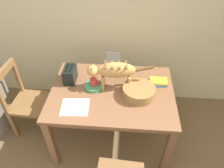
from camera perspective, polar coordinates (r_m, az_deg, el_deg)
The scene contains 10 objects.
wall_rear at distance 2.70m, azimuth 3.38°, elevation 17.90°, with size 5.08×0.11×2.50m.
dining_table at distance 2.33m, azimuth -0.00°, elevation -3.51°, with size 1.30×0.95×0.76m.
cat at distance 2.17m, azimuth 0.31°, elevation 3.54°, with size 0.67×0.18×0.32m.
saucer_bowl at distance 2.31m, azimuth -4.85°, elevation -0.51°, with size 0.21×0.21×0.03m, color #3E8C56.
coffee_mug at distance 2.27m, azimuth -4.84°, elevation 0.56°, with size 0.12×0.08×0.08m.
magazine at distance 2.13m, azimuth -9.84°, elevation -6.07°, with size 0.27×0.23×0.01m, color silver.
book_stack at distance 2.40m, azimuth 12.16°, elevation 0.55°, with size 0.20×0.14×0.04m.
wicker_basket at distance 2.20m, azimuth 7.14°, elevation -1.95°, with size 0.33×0.33×0.10m.
toaster at distance 2.39m, azimuth -11.10°, elevation 2.50°, with size 0.12×0.20×0.18m.
wooden_chair_near at distance 2.78m, azimuth -21.69°, elevation -4.33°, with size 0.44×0.44×0.93m.
Camera 1 is at (0.05, -0.37, 2.29)m, focal length 34.40 mm.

